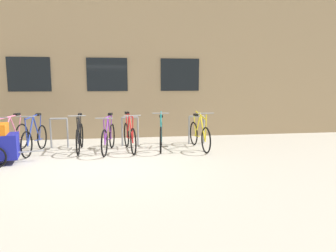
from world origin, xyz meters
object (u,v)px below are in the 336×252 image
bicycle_purple (108,137)px  bicycle_yellow (199,135)px  bicycle_teal (161,135)px  bicycle_red (130,136)px  bicycle_black (80,137)px  bicycle_blue (35,138)px  bicycle_pink (12,138)px

bicycle_purple → bicycle_yellow: bicycle_yellow is taller
bicycle_teal → bicycle_red: size_ratio=0.96×
bicycle_red → bicycle_teal: bearing=1.4°
bicycle_black → bicycle_red: bearing=-5.1°
bicycle_teal → bicycle_red: bicycle_teal is taller
bicycle_black → bicycle_blue: 1.15m
bicycle_black → bicycle_teal: bearing=-2.5°
bicycle_yellow → bicycle_purple: bearing=-178.8°
bicycle_teal → bicycle_blue: bicycle_teal is taller
bicycle_blue → bicycle_pink: bearing=175.5°
bicycle_purple → bicycle_red: 0.57m
bicycle_teal → bicycle_purple: bearing=-175.4°
bicycle_yellow → bicycle_red: (-1.96, 0.04, 0.00)m
bicycle_purple → bicycle_pink: 2.53m
bicycle_blue → bicycle_teal: bearing=-0.7°
bicycle_pink → bicycle_black: bearing=0.3°
bicycle_purple → bicycle_red: bearing=9.5°
bicycle_pink → bicycle_red: 3.09m
bicycle_black → bicycle_teal: (2.22, -0.10, 0.00)m
bicycle_yellow → bicycle_red: 1.96m
bicycle_black → bicycle_yellow: bearing=-2.8°
bicycle_yellow → bicycle_teal: 1.09m
bicycle_purple → bicycle_red: (0.57, 0.09, 0.00)m
bicycle_pink → bicycle_teal: bearing=-1.3°
bicycle_yellow → bicycle_blue: (-4.45, 0.11, -0.00)m
bicycle_black → bicycle_teal: size_ratio=1.01×
bicycle_teal → bicycle_red: bearing=-178.6°
bicycle_black → bicycle_red: bicycle_red is taller
bicycle_teal → bicycle_pink: (-3.96, 0.09, 0.01)m
bicycle_yellow → bicycle_teal: size_ratio=1.08×
bicycle_teal → bicycle_pink: 3.96m
bicycle_blue → bicycle_pink: bicycle_blue is taller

